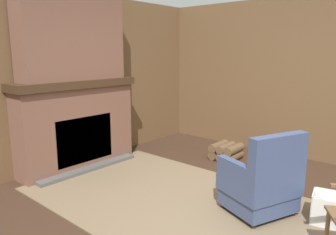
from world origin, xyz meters
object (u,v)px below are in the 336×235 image
(firewood_stack, at_px, (226,151))
(oil_lamp_vase, at_px, (34,76))
(armchair, at_px, (262,184))
(storage_case, at_px, (88,74))
(laundry_basket, at_px, (336,210))

(firewood_stack, bearing_deg, oil_lamp_vase, -123.20)
(armchair, bearing_deg, firewood_stack, -25.72)
(armchair, distance_m, firewood_stack, 1.88)
(armchair, bearing_deg, storage_case, 24.79)
(armchair, height_order, oil_lamp_vase, oil_lamp_vase)
(armchair, distance_m, laundry_basket, 0.76)
(armchair, distance_m, oil_lamp_vase, 3.19)
(laundry_basket, bearing_deg, storage_case, -172.64)
(firewood_stack, xyz_separation_m, storage_case, (-1.56, -1.53, 1.27))
(firewood_stack, distance_m, laundry_basket, 2.22)
(oil_lamp_vase, bearing_deg, armchair, 19.81)
(armchair, relative_size, firewood_stack, 2.08)
(laundry_basket, distance_m, storage_case, 3.75)
(armchair, relative_size, storage_case, 4.30)
(laundry_basket, distance_m, oil_lamp_vase, 3.95)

